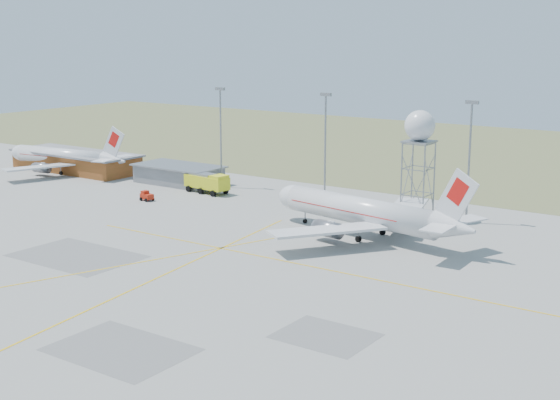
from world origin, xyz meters
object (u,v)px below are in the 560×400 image
Objects in this scene: fire_truck at (208,184)px; baggage_tug at (147,197)px; airliner_far at (64,157)px; radar_tower at (419,159)px; airliner_main at (364,212)px.

fire_truck reaches higher than baggage_tug.
airliner_far is 3.29× the size of fire_truck.
baggage_tug is at bearing -105.31° from fire_truck.
airliner_far is 13.05× the size of baggage_tug.
radar_tower reaches higher than baggage_tug.
baggage_tug is (-4.88, -12.20, -1.20)m from fire_truck.
airliner_main is at bearing -96.46° from radar_tower.
airliner_main is at bearing 7.20° from baggage_tug.
radar_tower is 51.91m from baggage_tug.
radar_tower reaches higher than airliner_main.
radar_tower is at bearing 24.88° from baggage_tug.
radar_tower is (85.18, 4.74, 6.96)m from airliner_far.
airliner_main is 14.67× the size of baggage_tug.
fire_truck is 13.19m from baggage_tug.
airliner_main is 16.91m from radar_tower.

